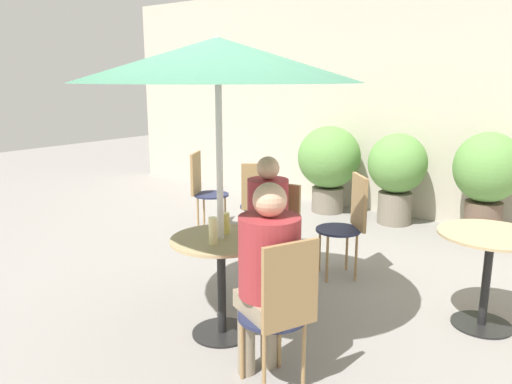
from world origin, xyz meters
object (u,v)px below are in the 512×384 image
Objects in this scene: bistro_chair_3 at (203,185)px; seated_person_0 at (268,267)px; bistro_chair_0 at (282,304)px; potted_plant_2 at (487,175)px; beer_glass_1 at (224,223)px; beer_glass_0 at (213,231)px; cafe_table_near at (221,265)px; bistro_chair_4 at (349,217)px; potted_plant_1 at (397,170)px; cafe_table_far at (489,258)px; seated_person_1 at (267,217)px; potted_plant_0 at (329,161)px; umbrella at (218,60)px; bistro_chair_1 at (276,231)px; bistro_chair_2 at (259,199)px.

seated_person_0 is (2.36, -1.99, 0.16)m from bistro_chair_3.
bistro_chair_0 is 0.78× the size of potted_plant_2.
beer_glass_0 is at bearing -66.93° from beer_glass_1.
cafe_table_near is 1.52m from bistro_chair_4.
bistro_chair_4 is at bearing -80.78° from potted_plant_1.
cafe_table_near is 0.76× the size of bistro_chair_3.
cafe_table_far is at bearing 43.77° from beer_glass_0.
cafe_table_near is 0.63× the size of potted_plant_1.
bistro_chair_4 is 0.93m from seated_person_1.
seated_person_1 reaches higher than beer_glass_1.
bistro_chair_0 is at bearing -93.16° from potted_plant_2.
cafe_table_near is 0.30m from beer_glass_1.
potted_plant_0 is at bearing 168.98° from bistro_chair_4.
potted_plant_1 is (-0.03, 3.28, -0.11)m from beer_glass_1.
beer_glass_0 is 0.16× the size of potted_plant_1.
potted_plant_0 is at bearing -178.45° from potted_plant_2.
bistro_chair_0 is 0.81× the size of potted_plant_0.
bistro_chair_3 is 2.82m from umbrella.
seated_person_0 is at bearing -120.27° from cafe_table_far.
potted_plant_2 is (1.01, 0.05, 0.05)m from potted_plant_1.
bistro_chair_1 is at bearing -163.67° from cafe_table_far.
bistro_chair_4 is 2.26m from potted_plant_0.
umbrella is at bearing 107.61° from beer_glass_0.
bistro_chair_2 is 5.18× the size of beer_glass_0.
seated_person_0 is 0.57m from beer_glass_0.
bistro_chair_1 is at bearing -120.00° from bistro_chair_0.
bistro_chair_3 is 2.01m from bistro_chair_4.
cafe_table_near is 1.37m from umbrella.
potted_plant_2 reaches higher than bistro_chair_0.
potted_plant_0 reaches higher than potted_plant_1.
bistro_chair_3 is 1.00× the size of bistro_chair_4.
umbrella is at bearing 84.25° from bistro_chair_2.
potted_plant_0 is at bearing 106.41° from beer_glass_1.
cafe_table_far is 1.64m from seated_person_1.
bistro_chair_4 is 6.51× the size of beer_glass_1.
beer_glass_1 is at bearing 113.07° from beer_glass_0.
bistro_chair_3 reaches higher than beer_glass_1.
umbrella is (-1.45, -1.23, 1.36)m from cafe_table_far.
seated_person_0 reaches higher than cafe_table_near.
bistro_chair_2 is at bearing -126.56° from bistro_chair_3.
bistro_chair_2 is 0.83× the size of potted_plant_1.
bistro_chair_2 is at bearing 118.38° from cafe_table_near.
seated_person_0 is 1.05× the size of potted_plant_0.
potted_plant_1 reaches higher than bistro_chair_3.
potted_plant_0 is at bearing 106.84° from umbrella.
cafe_table_far is at bearing -54.51° from potted_plant_1.
umbrella reaches higher than bistro_chair_1.
bistro_chair_4 is at bearing 65.72° from seated_person_1.
potted_plant_1 is at bearing 84.34° from seated_person_1.
potted_plant_2 reaches higher than beer_glass_0.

